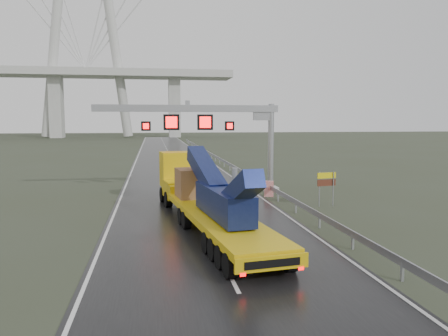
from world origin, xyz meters
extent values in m
plane|color=#343A28|center=(0.00, 0.00, 0.00)|extent=(400.00, 400.00, 0.00)
cube|color=black|center=(0.00, 40.00, 0.01)|extent=(11.00, 200.00, 0.02)
cube|color=#B1B1AC|center=(6.90, 18.00, 0.15)|extent=(1.20, 1.20, 0.30)
cylinder|color=#A1A2A9|center=(6.90, 18.00, 3.60)|extent=(0.48, 0.48, 7.20)
cube|color=#A1A2A9|center=(0.00, 18.00, 6.80)|extent=(14.80, 0.55, 0.55)
cube|color=#A1A2A9|center=(6.10, 18.00, 6.30)|extent=(1.40, 0.35, 0.90)
cube|color=#A1A2A9|center=(0.00, 18.00, 7.25)|extent=(0.35, 0.35, 0.35)
cube|color=black|center=(-1.30, 17.95, 5.70)|extent=(1.25, 0.25, 1.25)
cube|color=#FF0C0C|center=(-1.30, 17.81, 5.70)|extent=(0.90, 0.02, 0.90)
cube|color=black|center=(1.40, 17.95, 5.70)|extent=(1.25, 0.25, 1.25)
cube|color=#FF0C0C|center=(1.40, 17.81, 5.70)|extent=(0.90, 0.02, 0.90)
cube|color=black|center=(-3.30, 17.95, 5.40)|extent=(0.75, 0.25, 0.75)
cube|color=#FF0C0C|center=(-3.30, 17.81, 5.40)|extent=(0.54, 0.02, 0.54)
cube|color=black|center=(3.40, 17.95, 5.40)|extent=(0.75, 0.25, 0.75)
cube|color=#FF0C0C|center=(3.40, 17.81, 5.40)|extent=(0.54, 0.02, 0.54)
cube|color=#B1B1AC|center=(-35.00, 140.00, 10.50)|extent=(4.00, 6.00, 21.00)
cube|color=#B1B1AC|center=(5.00, 140.00, 10.50)|extent=(4.00, 6.00, 21.00)
cube|color=gold|center=(0.38, 4.18, 1.01)|extent=(4.48, 13.75, 0.34)
cube|color=gold|center=(1.30, -2.65, 0.82)|extent=(2.79, 0.49, 0.53)
cube|color=black|center=(1.31, -2.72, 0.82)|extent=(2.11, 0.30, 0.29)
cube|color=#FF0505|center=(0.21, -2.87, 0.53)|extent=(0.22, 0.07, 0.12)
cube|color=#FF0505|center=(2.41, -2.57, 0.53)|extent=(0.22, 0.07, 0.12)
cube|color=gold|center=(-0.58, 11.26, 1.40)|extent=(2.64, 1.48, 0.48)
cube|color=gold|center=(-0.78, 12.79, 1.16)|extent=(2.87, 3.20, 1.16)
cube|color=gold|center=(-1.02, 14.51, 2.32)|extent=(2.65, 2.23, 2.51)
cube|color=black|center=(-1.15, 15.48, 2.60)|extent=(2.21, 0.34, 1.16)
cube|color=#101A4C|center=(0.50, 3.23, 1.93)|extent=(2.11, 5.92, 1.35)
cube|color=#101A4C|center=(0.05, 6.57, 3.09)|extent=(1.67, 5.40, 2.47)
cube|color=#101A4C|center=(0.83, 0.84, 2.80)|extent=(1.37, 3.91, 2.33)
cylinder|color=#A1A2A9|center=(1.08, 3.31, 2.80)|extent=(0.33, 0.33, 1.54)
cube|color=olive|center=(-0.29, 9.16, 2.05)|extent=(2.39, 2.39, 1.74)
cylinder|color=black|center=(0.96, -0.12, 0.48)|extent=(2.90, 1.33, 0.96)
cylinder|color=black|center=(0.05, 6.57, 0.48)|extent=(2.90, 1.33, 0.96)
cylinder|color=black|center=(-0.99, 14.32, 0.53)|extent=(2.72, 1.40, 1.06)
cylinder|color=#A1A2A9|center=(8.33, 10.71, 1.19)|extent=(0.08, 0.08, 2.37)
cylinder|color=#A1A2A9|center=(9.32, 10.71, 1.19)|extent=(0.08, 0.08, 2.37)
cube|color=yellow|center=(8.82, 10.71, 2.13)|extent=(1.38, 0.27, 0.40)
cube|color=#532517|center=(8.82, 10.71, 1.63)|extent=(1.38, 0.27, 0.45)
cube|color=red|center=(6.00, 15.16, 0.60)|extent=(0.79, 0.56, 1.20)
camera|label=1|loc=(-2.78, -17.12, 5.82)|focal=35.00mm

